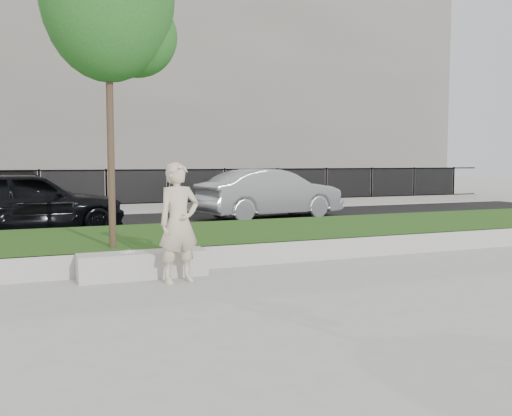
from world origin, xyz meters
name	(u,v)px	position (x,y,z in m)	size (l,w,h in m)	color
ground	(248,278)	(0.00, 0.00, 0.00)	(90.00, 90.00, 0.00)	gray
grass_bank	(196,242)	(0.00, 3.00, 0.20)	(34.00, 4.00, 0.40)	#0F340D
grass_kerb	(227,256)	(0.00, 1.04, 0.20)	(34.00, 0.08, 0.40)	#A9A79E
street	(144,224)	(0.00, 8.50, 0.02)	(34.00, 7.00, 0.04)	black
far_pavement	(120,210)	(0.00, 13.00, 0.06)	(34.00, 3.00, 0.12)	gray
iron_fence	(124,199)	(0.00, 12.00, 0.54)	(32.00, 0.30, 1.50)	slate
building_facade	(94,96)	(0.00, 20.00, 5.00)	(34.00, 10.00, 10.00)	#68625B
stone_bench	(143,265)	(-1.57, 0.72, 0.21)	(2.07, 0.52, 0.42)	#A9A79E
man	(179,223)	(-1.11, 0.15, 0.94)	(0.69, 0.45, 1.88)	beige
book	(127,252)	(-1.81, 0.78, 0.44)	(0.20, 0.14, 0.02)	beige
young_tree	(112,2)	(-1.83, 1.63, 4.60)	(2.36, 2.26, 5.77)	#38281C
car_dark	(27,202)	(-3.24, 7.13, 0.86)	(1.93, 4.79, 1.63)	black
car_silver	(270,194)	(4.12, 8.43, 0.83)	(1.68, 4.82, 1.59)	#93959B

